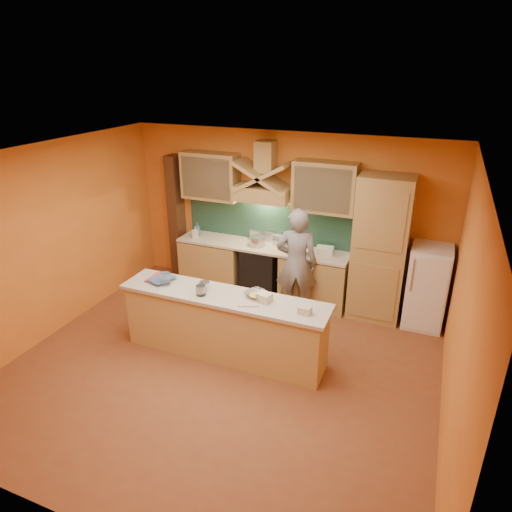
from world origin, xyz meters
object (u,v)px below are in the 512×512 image
at_px(stove, 262,270).
at_px(mixing_bowl, 256,295).
at_px(kitchen_scale, 205,287).
at_px(person, 296,264).
at_px(fridge, 427,287).

distance_m(stove, mixing_bowl, 1.98).
bearing_deg(kitchen_scale, stove, 80.90).
height_order(kitchen_scale, mixing_bowl, kitchen_scale).
height_order(stove, person, person).
height_order(stove, fridge, fridge).
bearing_deg(person, mixing_bowl, 70.84).
bearing_deg(kitchen_scale, person, 52.52).
distance_m(stove, person, 1.00).
xyz_separation_m(person, kitchen_scale, (-0.86, -1.41, 0.10)).
height_order(stove, kitchen_scale, kitchen_scale).
relative_size(fridge, mixing_bowl, 4.49).
bearing_deg(mixing_bowl, person, 84.40).
xyz_separation_m(fridge, mixing_bowl, (-2.07, -1.79, 0.33)).
distance_m(fridge, mixing_bowl, 2.76).
relative_size(stove, mixing_bowl, 3.11).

